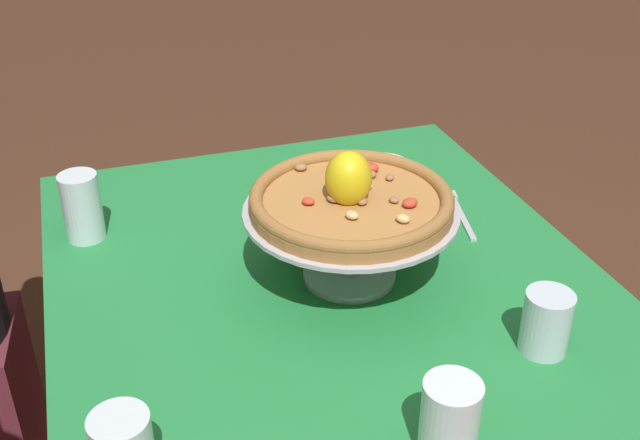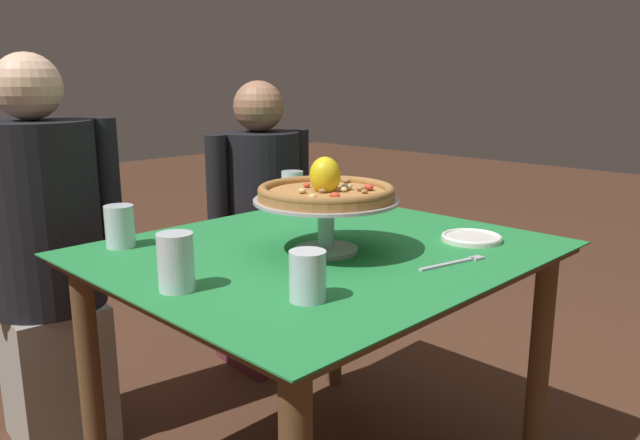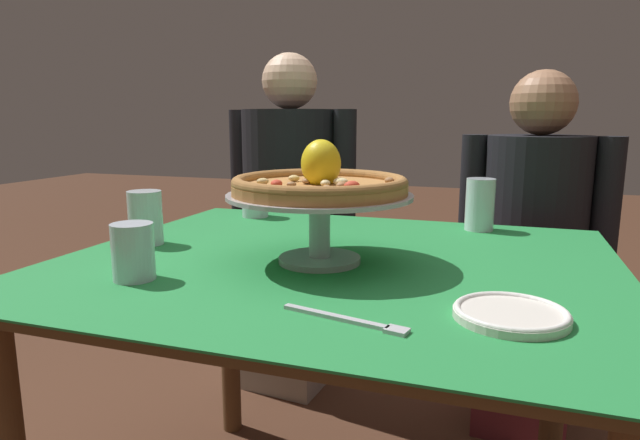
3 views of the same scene
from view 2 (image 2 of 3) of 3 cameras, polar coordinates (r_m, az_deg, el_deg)
dining_table at (r=1.67m, az=0.20°, el=-6.06°), size 1.12×0.97×0.72m
pizza_stand at (r=1.57m, az=0.57°, el=0.58°), size 0.37×0.37×0.14m
pizza at (r=1.56m, az=0.58°, el=2.76°), size 0.35×0.35×0.11m
water_glass_front_left at (r=1.25m, az=-1.15°, el=-5.51°), size 0.08×0.08×0.10m
water_glass_back_right at (r=2.09m, az=-2.58°, el=2.53°), size 0.07×0.07×0.14m
water_glass_side_left at (r=1.34m, az=-13.18°, el=-4.13°), size 0.08×0.08×0.12m
water_glass_back_left at (r=1.72m, az=-18.04°, el=-0.75°), size 0.08×0.08×0.11m
side_plate at (r=1.76m, az=13.86°, el=-1.60°), size 0.17×0.17×0.02m
dinner_fork at (r=1.53m, az=12.45°, el=-3.86°), size 0.20×0.06×0.01m
diner_left at (r=2.10m, az=-24.05°, el=-3.55°), size 0.51×0.38×1.24m
diner_right at (r=2.50m, az=-5.45°, el=-1.38°), size 0.47×0.35×1.16m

